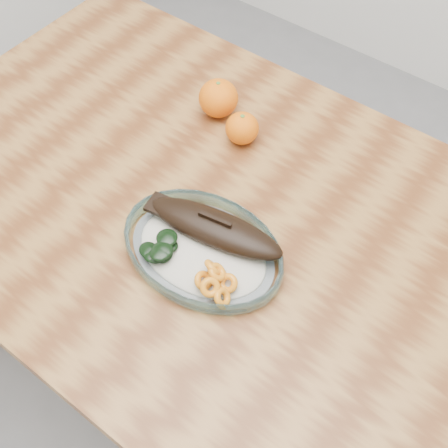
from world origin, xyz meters
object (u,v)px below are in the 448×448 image
object	(u,v)px
dining_table	(198,229)
orange_right	(242,128)
plated_meal	(203,247)
orange_left	(218,98)

from	to	relation	value
dining_table	orange_right	size ratio (longest dim) A/B	18.48
plated_meal	orange_right	bearing A→B (deg)	108.27
orange_right	orange_left	bearing A→B (deg)	157.81
orange_right	dining_table	bearing A→B (deg)	-84.32
plated_meal	orange_right	size ratio (longest dim) A/B	8.44
plated_meal	orange_left	xyz separation A→B (m)	(-0.18, 0.29, 0.02)
orange_right	plated_meal	bearing A→B (deg)	-67.98
dining_table	orange_left	xyz separation A→B (m)	(-0.10, 0.20, 0.14)
orange_left	orange_right	world-z (taller)	orange_left
dining_table	orange_left	bearing A→B (deg)	116.31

